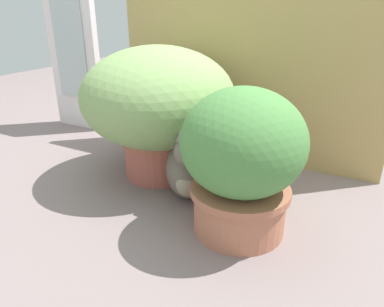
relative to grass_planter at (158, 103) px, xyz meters
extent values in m
plane|color=gray|center=(0.22, -0.16, -0.32)|extent=(6.00, 6.00, 0.00)
cube|color=tan|center=(0.24, 0.35, 0.09)|extent=(1.25, 0.03, 0.81)
cube|color=white|center=(-0.79, 0.34, 0.10)|extent=(0.35, 0.04, 0.84)
cube|color=silver|center=(-0.79, 0.31, 0.14)|extent=(0.22, 0.01, 0.54)
cylinder|color=#B35B4C|center=(0.00, 0.00, -0.23)|extent=(0.30, 0.30, 0.17)
cylinder|color=#AD5D47|center=(0.00, 0.00, -0.16)|extent=(0.33, 0.33, 0.02)
ellipsoid|color=#82A760|center=(0.00, 0.00, 0.03)|extent=(0.63, 0.63, 0.41)
cylinder|color=#B76E53|center=(0.46, -0.24, -0.24)|extent=(0.30, 0.30, 0.16)
cylinder|color=#B0684E|center=(0.46, -0.24, -0.17)|extent=(0.32, 0.32, 0.02)
ellipsoid|color=#4D8642|center=(0.46, -0.24, -0.01)|extent=(0.39, 0.39, 0.34)
ellipsoid|color=#6A6052|center=(0.20, -0.11, -0.21)|extent=(0.28, 0.31, 0.22)
ellipsoid|color=gray|center=(0.25, -0.19, -0.22)|extent=(0.12, 0.11, 0.11)
sphere|color=#6A6052|center=(0.26, -0.21, -0.09)|extent=(0.15, 0.15, 0.11)
cone|color=#6A6052|center=(0.28, -0.19, -0.03)|extent=(0.05, 0.05, 0.04)
cone|color=#6A6052|center=(0.23, -0.22, -0.03)|extent=(0.05, 0.05, 0.04)
cylinder|color=#6A6052|center=(0.18, 0.01, -0.30)|extent=(0.13, 0.18, 0.07)
cylinder|color=silver|center=(-0.06, -0.08, -0.29)|extent=(0.03, 0.03, 0.07)
cone|color=red|center=(-0.06, -0.08, -0.23)|extent=(0.08, 0.08, 0.04)
camera|label=1|loc=(0.79, -1.19, 0.37)|focal=32.95mm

